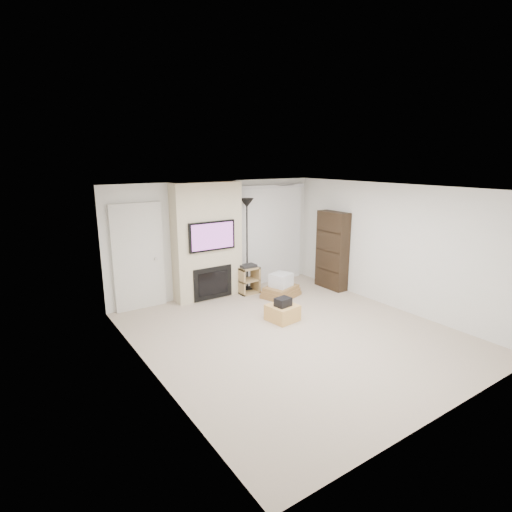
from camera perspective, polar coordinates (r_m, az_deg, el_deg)
floor at (r=7.11m, az=5.50°, el=-10.97°), size 5.00×5.50×0.00m
ceiling at (r=6.48m, az=6.01°, el=9.54°), size 5.00×5.50×0.00m
wall_back at (r=8.92m, az=-5.56°, el=2.59°), size 5.00×0.00×2.50m
wall_front at (r=5.00m, az=26.39°, el=-7.84°), size 5.00×0.00×2.50m
wall_left at (r=5.50m, az=-14.86°, el=-4.91°), size 0.00×5.50×2.50m
wall_right at (r=8.47m, az=18.92°, el=1.30°), size 0.00×5.50×2.50m
hvac_vent at (r=7.35m, az=4.40°, el=10.04°), size 0.35×0.18×0.01m
ottoman at (r=7.59m, az=3.80°, el=-8.08°), size 0.56×0.56×0.30m
black_bag at (r=7.46m, az=3.88°, el=-6.58°), size 0.31×0.25×0.16m
fireplace_wall at (r=8.58m, az=-6.94°, el=2.01°), size 1.50×0.47×2.50m
entry_door at (r=8.25m, az=-16.45°, el=-0.23°), size 1.02×0.11×2.14m
vertical_blinds at (r=9.61m, az=1.95°, el=3.59°), size 1.98×0.10×2.37m
floor_lamp at (r=8.95m, az=-1.31°, el=5.38°), size 0.31×0.31×2.11m
av_stand at (r=9.01m, az=-1.16°, el=-3.17°), size 0.45×0.38×0.66m
box_stack at (r=8.82m, az=3.59°, el=-4.57°), size 0.93×0.81×0.53m
bookshelf at (r=9.39m, az=10.84°, el=0.79°), size 0.30×0.80×1.80m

